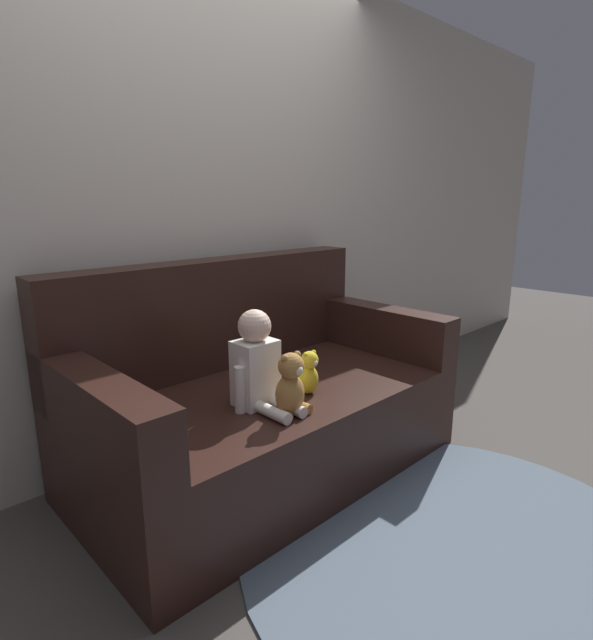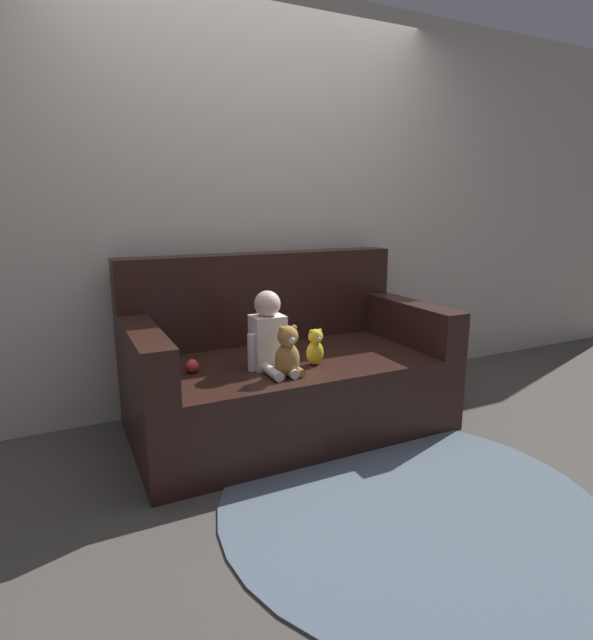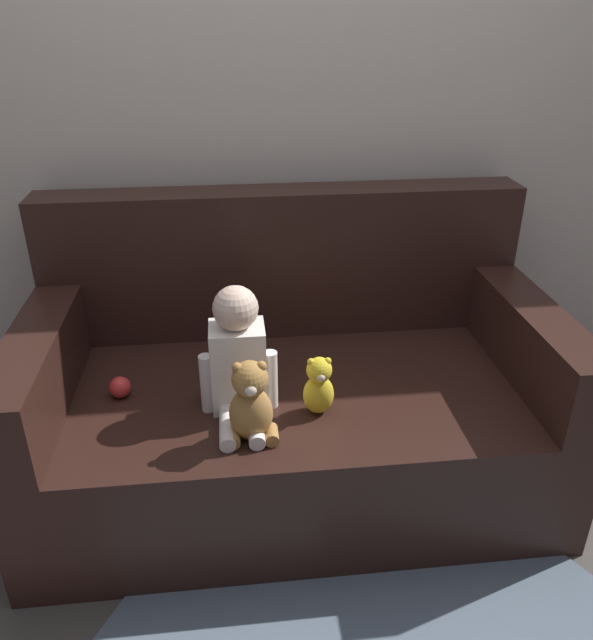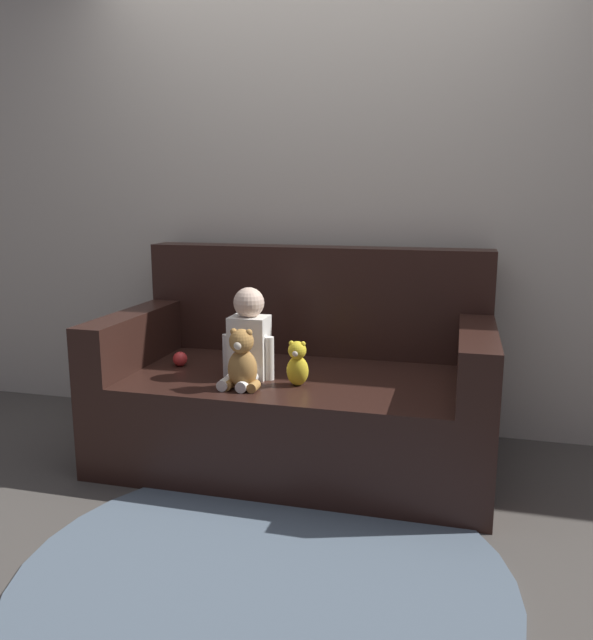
# 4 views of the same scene
# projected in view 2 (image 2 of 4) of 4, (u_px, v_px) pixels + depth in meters

# --- Properties ---
(ground_plane) EXTENTS (12.00, 12.00, 0.00)m
(ground_plane) POSITION_uv_depth(u_px,v_px,m) (289.00, 426.00, 3.00)
(ground_plane) COLOR #4C4742
(wall_back) EXTENTS (8.00, 0.05, 2.60)m
(wall_back) POSITION_uv_depth(u_px,v_px,m) (251.00, 205.00, 3.21)
(wall_back) COLOR beige
(wall_back) RESTS_ON ground_plane
(couch) EXTENTS (1.80, 0.97, 1.01)m
(couch) POSITION_uv_depth(u_px,v_px,m) (284.00, 370.00, 2.99)
(couch) COLOR black
(couch) RESTS_ON ground_plane
(person_baby) EXTENTS (0.25, 0.32, 0.42)m
(person_baby) POSITION_uv_depth(u_px,v_px,m) (269.00, 335.00, 2.65)
(person_baby) COLOR white
(person_baby) RESTS_ON couch
(teddy_bear_brown) EXTENTS (0.16, 0.12, 0.27)m
(teddy_bear_brown) POSITION_uv_depth(u_px,v_px,m) (288.00, 353.00, 2.53)
(teddy_bear_brown) COLOR #AD7A3D
(teddy_bear_brown) RESTS_ON couch
(plush_toy_side) EXTENTS (0.10, 0.09, 0.20)m
(plush_toy_side) POSITION_uv_depth(u_px,v_px,m) (315.00, 347.00, 2.72)
(plush_toy_side) COLOR yellow
(plush_toy_side) RESTS_ON couch
(toy_ball) EXTENTS (0.07, 0.07, 0.07)m
(toy_ball) POSITION_uv_depth(u_px,v_px,m) (192.00, 366.00, 2.61)
(toy_ball) COLOR red
(toy_ball) RESTS_ON couch
(floor_rug) EXTENTS (1.69, 1.69, 0.01)m
(floor_rug) POSITION_uv_depth(u_px,v_px,m) (408.00, 502.00, 2.22)
(floor_rug) COLOR slate
(floor_rug) RESTS_ON ground_plane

